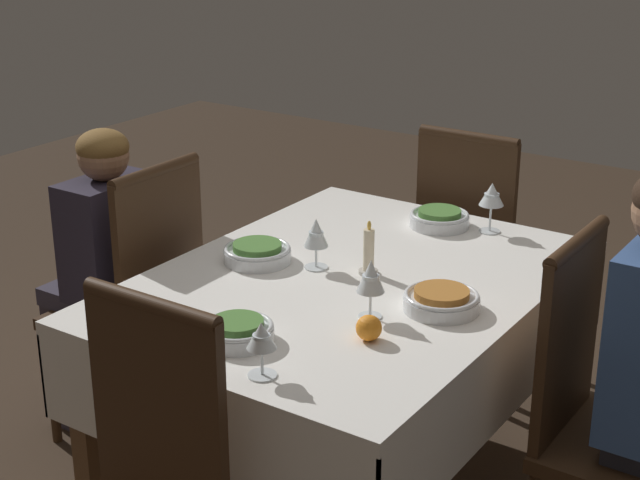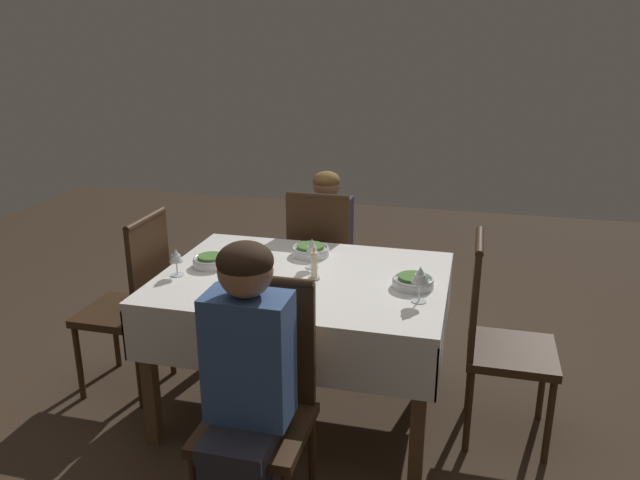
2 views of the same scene
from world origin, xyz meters
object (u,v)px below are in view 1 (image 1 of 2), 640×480
bowl_south (441,300)px  wine_glass_east (492,196)px  wine_glass_south (371,278)px  bowl_east (439,218)px  chair_east (476,247)px  chair_south (604,412)px  wine_glass_north (316,235)px  dining_table (348,308)px  wine_glass_west (261,338)px  candle_centerpiece (369,254)px  orange_fruit (369,328)px  bowl_west (238,331)px  bowl_north (257,253)px  chair_north (138,296)px  person_child_dark (99,270)px

bowl_south → wine_glass_east: size_ratio=1.24×
wine_glass_south → bowl_east: (0.71, 0.17, -0.08)m
chair_east → chair_south: bearing=131.3°
chair_south → wine_glass_north: 0.90m
dining_table → bowl_east: size_ratio=7.16×
chair_south → wine_glass_west: size_ratio=7.37×
dining_table → chair_south: bearing=-87.1°
wine_glass_east → candle_centerpiece: 0.53m
bowl_east → orange_fruit: size_ratio=2.96×
wine_glass_north → bowl_west: (-0.49, -0.11, -0.07)m
candle_centerpiece → chair_east: bearing=4.0°
bowl_north → wine_glass_west: size_ratio=1.48×
bowl_west → chair_north: bearing=61.7°
bowl_east → dining_table: bearing=178.7°
bowl_south → bowl_west: bearing=143.5°
wine_glass_east → candle_centerpiece: wine_glass_east is taller
wine_glass_east → dining_table: bearing=163.6°
wine_glass_south → candle_centerpiece: bearing=32.2°
wine_glass_south → candle_centerpiece: candle_centerpiece is taller
dining_table → bowl_north: 0.31m
bowl_north → wine_glass_east: size_ratio=1.23×
bowl_south → wine_glass_west: (-0.54, 0.17, 0.07)m
chair_north → bowl_east: chair_north is taller
chair_east → wine_glass_north: bearing=84.5°
candle_centerpiece → bowl_east: bearing=2.0°
chair_north → chair_south: bearing=95.0°
wine_glass_south → wine_glass_north: wine_glass_south is taller
chair_south → chair_east: size_ratio=1.00×
dining_table → wine_glass_west: wine_glass_west is taller
bowl_east → candle_centerpiece: size_ratio=1.20×
wine_glass_north → candle_centerpiece: candle_centerpiece is taller
chair_east → orange_fruit: (-1.21, -0.28, 0.24)m
dining_table → bowl_west: 0.49m
wine_glass_north → person_child_dark: bearing=97.5°
chair_north → person_child_dark: size_ratio=0.92×
wine_glass_south → wine_glass_east: wine_glass_east is taller
bowl_north → bowl_east: bearing=-27.9°
bowl_north → wine_glass_south: bearing=-106.9°
bowl_west → wine_glass_east: bearing=-9.7°
bowl_south → bowl_east: (0.57, 0.30, 0.00)m
bowl_west → wine_glass_west: wine_glass_west is taller
chair_south → orange_fruit: 0.64m
chair_north → wine_glass_west: chair_north is taller
chair_south → wine_glass_east: size_ratio=6.09×
bowl_south → bowl_west: same height
candle_centerpiece → bowl_west: bearing=175.8°
bowl_south → person_child_dark: bearing=92.2°
wine_glass_south → candle_centerpiece: (0.24, 0.15, -0.05)m
dining_table → orange_fruit: size_ratio=21.18×
bowl_east → orange_fruit: bearing=-164.0°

